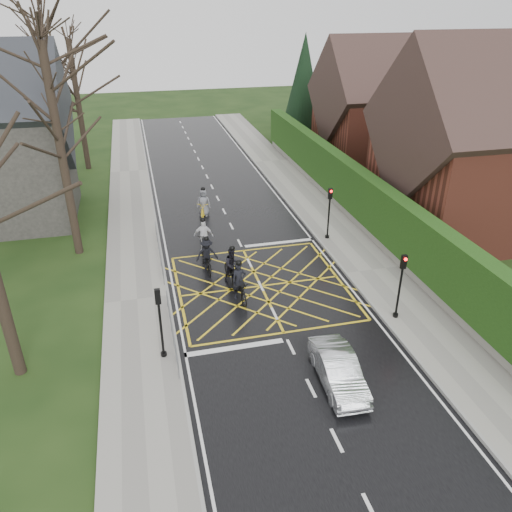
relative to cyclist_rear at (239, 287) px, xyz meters
name	(u,v)px	position (x,y,z in m)	size (l,w,h in m)	color
ground	(261,286)	(1.26, 0.88, -0.66)	(120.00, 120.00, 0.00)	black
road	(261,286)	(1.26, 0.88, -0.66)	(9.00, 80.00, 0.01)	black
sidewalk_right	(372,271)	(7.26, 0.88, -0.59)	(3.00, 80.00, 0.15)	gray
sidewalk_left	(137,300)	(-4.74, 0.88, -0.59)	(3.00, 80.00, 0.15)	gray
stone_wall	(357,219)	(9.01, 6.88, -0.31)	(0.50, 38.00, 0.70)	slate
hedge	(359,192)	(9.01, 6.88, 1.44)	(0.90, 38.00, 2.80)	#19350E
house_near	(489,152)	(16.02, 4.88, 4.06)	(11.80, 9.80, 11.30)	brown
house_far	(380,111)	(16.02, 18.88, 3.70)	(9.80, 8.80, 10.30)	brown
conifer	(304,89)	(12.01, 26.88, 4.33)	(4.60, 4.60, 10.00)	black
tree_near	(53,108)	(-7.74, 6.88, 7.25)	(9.24, 9.24, 11.44)	black
tree_mid	(49,72)	(-8.74, 14.88, 7.97)	(10.08, 10.08, 12.48)	black
tree_far	(74,78)	(-8.04, 22.88, 6.53)	(8.40, 8.40, 10.40)	black
railing_south	(172,326)	(-3.39, -2.62, 0.12)	(0.05, 5.04, 1.03)	slate
railing_north	(159,247)	(-3.39, 4.88, 0.12)	(0.05, 6.04, 1.03)	slate
traffic_light_ne	(329,214)	(6.36, 5.07, 1.00)	(0.24, 0.31, 3.21)	black
traffic_light_se	(400,287)	(6.36, -3.33, 1.00)	(0.24, 0.31, 3.21)	black
traffic_light_sw	(161,324)	(-3.84, -3.62, 1.00)	(0.24, 0.31, 3.21)	black
cyclist_rear	(239,287)	(0.00, 0.00, 0.00)	(0.98, 2.17, 2.04)	black
cyclist_back	(233,268)	(0.03, 1.74, 0.07)	(1.05, 2.01, 1.94)	black
cyclist_mid	(207,258)	(-1.04, 3.17, 0.04)	(1.15, 1.98, 1.91)	black
cyclist_front	(204,239)	(-0.88, 5.39, 0.08)	(1.17, 2.09, 2.02)	black
cyclist_lead	(204,206)	(-0.13, 10.43, 0.02)	(1.23, 2.14, 1.96)	yellow
car	(338,370)	(2.30, -6.57, -0.05)	(1.29, 3.69, 1.22)	silver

